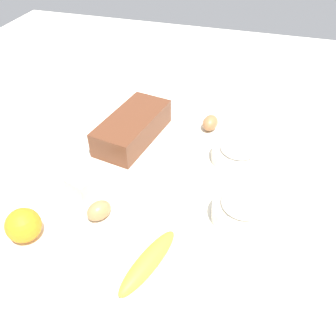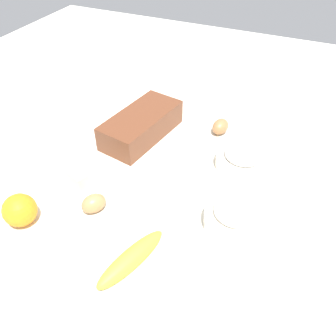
# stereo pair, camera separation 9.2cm
# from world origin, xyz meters

# --- Properties ---
(ground_plane) EXTENTS (2.40, 2.40, 0.02)m
(ground_plane) POSITION_xyz_m (0.00, 0.00, -0.01)
(ground_plane) COLOR silver
(loaf_pan) EXTENTS (0.30, 0.18, 0.08)m
(loaf_pan) POSITION_xyz_m (0.15, 0.16, 0.04)
(loaf_pan) COLOR brown
(loaf_pan) RESTS_ON ground_plane
(flour_bowl) EXTENTS (0.14, 0.14, 0.07)m
(flour_bowl) POSITION_xyz_m (-0.09, -0.21, 0.03)
(flour_bowl) COLOR silver
(flour_bowl) RESTS_ON ground_plane
(sugar_bowl) EXTENTS (0.15, 0.15, 0.07)m
(sugar_bowl) POSITION_xyz_m (0.13, -0.17, 0.03)
(sugar_bowl) COLOR silver
(sugar_bowl) RESTS_ON ground_plane
(banana) EXTENTS (0.19, 0.10, 0.04)m
(banana) POSITION_xyz_m (-0.28, -0.04, 0.02)
(banana) COLOR yellow
(banana) RESTS_ON ground_plane
(orange_fruit) EXTENTS (0.08, 0.08, 0.08)m
(orange_fruit) POSITION_xyz_m (-0.28, 0.26, 0.04)
(orange_fruit) COLOR orange
(orange_fruit) RESTS_ON ground_plane
(butter_block) EXTENTS (0.11, 0.09, 0.06)m
(butter_block) POSITION_xyz_m (-0.10, 0.19, 0.03)
(butter_block) COLOR #F4EDB2
(butter_block) RESTS_ON ground_plane
(egg_near_butter) EXTENTS (0.07, 0.06, 0.05)m
(egg_near_butter) POSITION_xyz_m (0.27, -0.06, 0.02)
(egg_near_butter) COLOR #A16C41
(egg_near_butter) RESTS_ON ground_plane
(egg_beside_bowl) EXTENTS (0.08, 0.07, 0.05)m
(egg_beside_bowl) POSITION_xyz_m (-0.18, 0.12, 0.02)
(egg_beside_bowl) COLOR #B67B4A
(egg_beside_bowl) RESTS_ON ground_plane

